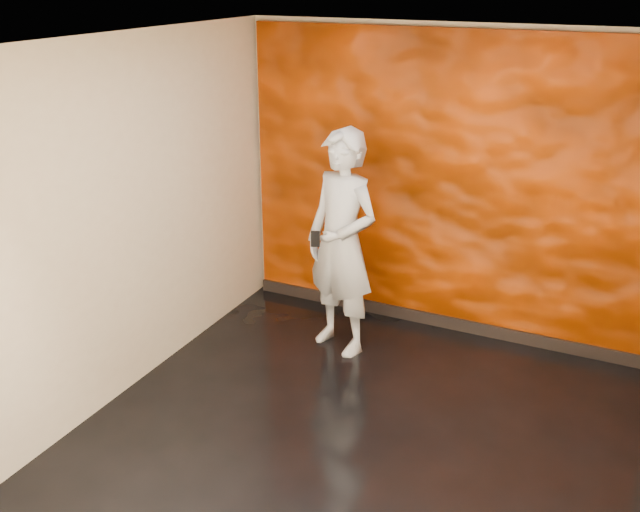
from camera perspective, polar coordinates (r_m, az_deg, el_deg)
The scene contains 5 objects.
room at distance 4.77m, azimuth 3.94°, elevation -0.40°, with size 4.02×4.02×2.81m.
feature_wall at distance 6.54m, azimuth 10.40°, elevation 5.39°, with size 3.90×0.06×2.75m, color #D94000.
baseboard at distance 6.99m, azimuth 9.57°, elevation -5.11°, with size 3.90×0.04×0.12m, color black.
man at distance 6.16m, azimuth 1.77°, elevation 1.00°, with size 0.73×0.48×2.01m, color #91969E.
phone at distance 5.93m, azimuth -0.37°, elevation 1.38°, with size 0.08×0.02×0.14m, color black.
Camera 1 is at (1.60, -4.10, 3.22)m, focal length 40.00 mm.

